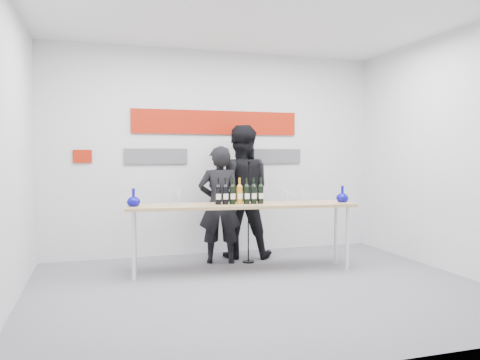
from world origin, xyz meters
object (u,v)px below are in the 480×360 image
object	(u,v)px
tasting_table	(242,209)
mic_stand	(248,232)
presenter_right	(240,192)
presenter_left	(220,205)

from	to	relation	value
tasting_table	mic_stand	size ratio (longest dim) A/B	2.08
presenter_right	mic_stand	world-z (taller)	presenter_right
presenter_left	presenter_right	xyz separation A→B (m)	(0.37, 0.26, 0.15)
presenter_left	mic_stand	world-z (taller)	presenter_left
tasting_table	mic_stand	world-z (taller)	mic_stand
mic_stand	presenter_left	bearing A→B (deg)	143.43
tasting_table	presenter_right	world-z (taller)	presenter_right
tasting_table	presenter_right	bearing A→B (deg)	80.66
presenter_left	mic_stand	size ratio (longest dim) A/B	1.14
presenter_right	mic_stand	xyz separation A→B (m)	(0.00, -0.36, -0.52)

